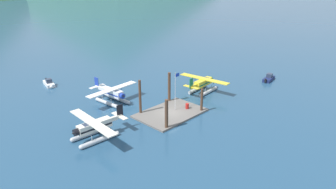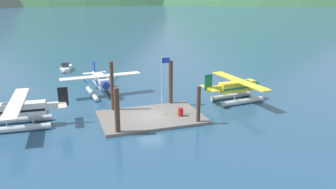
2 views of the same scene
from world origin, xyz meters
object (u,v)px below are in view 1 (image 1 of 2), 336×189
at_px(seaplane_cream_port_fwd, 95,128).
at_px(boat_white_open_north, 49,83).
at_px(fuel_drum, 187,106).
at_px(flagpole, 176,87).
at_px(seaplane_white_bow_left, 112,94).
at_px(seaplane_yellow_stbd_fwd, 203,84).
at_px(boat_navy_open_se, 269,78).

xyz_separation_m(seaplane_cream_port_fwd, boat_white_open_north, (5.56, 25.76, -1.09)).
bearing_deg(boat_white_open_north, fuel_drum, -69.96).
xyz_separation_m(flagpole, boat_white_open_north, (-8.84, 27.47, -3.75)).
distance_m(seaplane_white_bow_left, seaplane_yellow_stbd_fwd, 17.59).
bearing_deg(boat_navy_open_se, boat_white_open_north, 138.28).
bearing_deg(fuel_drum, seaplane_yellow_stbd_fwd, 21.58).
bearing_deg(seaplane_cream_port_fwd, seaplane_white_bow_left, 43.63).
bearing_deg(flagpole, seaplane_white_bow_left, 115.91).
bearing_deg(fuel_drum, seaplane_cream_port_fwd, 169.81).
xyz_separation_m(flagpole, seaplane_cream_port_fwd, (-14.40, 1.71, -2.66)).
bearing_deg(boat_navy_open_se, fuel_drum, 174.14).
relative_size(seaplane_white_bow_left, seaplane_cream_port_fwd, 1.00).
height_order(seaplane_yellow_stbd_fwd, boat_navy_open_se, seaplane_yellow_stbd_fwd).
distance_m(seaplane_white_bow_left, boat_navy_open_se, 34.33).
distance_m(seaplane_yellow_stbd_fwd, boat_white_open_north, 31.70).
height_order(flagpole, seaplane_cream_port_fwd, flagpole).
xyz_separation_m(flagpole, seaplane_yellow_stbd_fwd, (10.42, 2.32, -2.66)).
xyz_separation_m(fuel_drum, seaplane_cream_port_fwd, (-16.01, 2.88, 0.84)).
height_order(seaplane_white_bow_left, seaplane_cream_port_fwd, same).
xyz_separation_m(seaplane_cream_port_fwd, seaplane_yellow_stbd_fwd, (24.82, 0.61, 0.00)).
height_order(seaplane_cream_port_fwd, boat_white_open_north, seaplane_cream_port_fwd).
height_order(seaplane_white_bow_left, boat_white_open_north, seaplane_white_bow_left).
relative_size(seaplane_yellow_stbd_fwd, boat_navy_open_se, 2.16).
bearing_deg(seaplane_yellow_stbd_fwd, flagpole, -167.46).
relative_size(seaplane_cream_port_fwd, boat_navy_open_se, 2.15).
height_order(seaplane_yellow_stbd_fwd, boat_white_open_north, seaplane_yellow_stbd_fwd).
bearing_deg(seaplane_cream_port_fwd, boat_navy_open_se, -7.58).
distance_m(flagpole, boat_white_open_north, 29.10).
bearing_deg(seaplane_white_bow_left, seaplane_cream_port_fwd, -136.37).
xyz_separation_m(fuel_drum, boat_white_open_north, (-10.45, 28.64, -0.25)).
bearing_deg(boat_white_open_north, boat_navy_open_se, -41.72).
xyz_separation_m(flagpole, seaplane_white_bow_left, (-5.12, 10.55, -2.66)).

